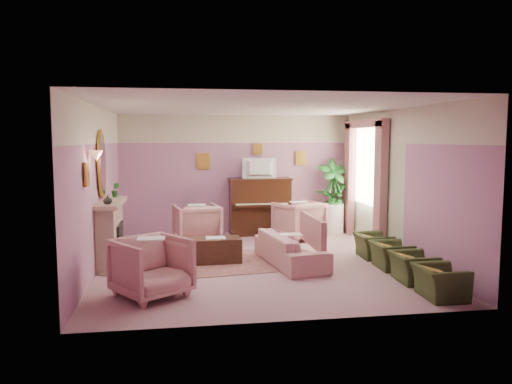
{
  "coord_description": "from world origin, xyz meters",
  "views": [
    {
      "loc": [
        -1.38,
        -8.8,
        2.22
      ],
      "look_at": [
        0.06,
        0.4,
        1.24
      ],
      "focal_mm": 35.0,
      "sensor_mm": 36.0,
      "label": 1
    }
  ],
  "objects": [
    {
      "name": "piano_top",
      "position": [
        0.5,
        2.68,
        1.31
      ],
      "size": [
        1.45,
        0.65,
        0.04
      ],
      "primitive_type": "cube",
      "color": "black",
      "rests_on": "piano"
    },
    {
      "name": "piano",
      "position": [
        0.5,
        2.68,
        0.65
      ],
      "size": [
        1.4,
        0.6,
        1.3
      ],
      "primitive_type": "cube",
      "color": "black",
      "rests_on": "floor"
    },
    {
      "name": "picture_rail_band",
      "position": [
        0.0,
        2.99,
        2.47
      ],
      "size": [
        5.5,
        0.01,
        0.65
      ],
      "primitive_type": "cube",
      "color": "beige",
      "rests_on": "wall_back"
    },
    {
      "name": "print_left_wall",
      "position": [
        -2.71,
        -1.2,
        1.72
      ],
      "size": [
        0.03,
        0.28,
        0.36
      ],
      "primitive_type": "cube",
      "color": "gold",
      "rests_on": "wall_left"
    },
    {
      "name": "pelmet",
      "position": [
        2.62,
        1.55,
        2.56
      ],
      "size": [
        0.16,
        2.2,
        0.16
      ],
      "primitive_type": "cube",
      "color": "#A56569",
      "rests_on": "wall_right"
    },
    {
      "name": "sofa_throw",
      "position": [
        0.98,
        -0.27,
        0.6
      ],
      "size": [
        0.1,
        1.45,
        0.53
      ],
      "primitive_type": "cube",
      "color": "#A56569",
      "rests_on": "sofa"
    },
    {
      "name": "side_plant_big",
      "position": [
        2.24,
        2.53,
        0.87
      ],
      "size": [
        0.3,
        0.3,
        0.34
      ],
      "primitive_type": "imported",
      "color": "#1C6422",
      "rests_on": "side_table"
    },
    {
      "name": "olive_chair_a",
      "position": [
        2.24,
        -2.44,
        0.3
      ],
      "size": [
        0.49,
        0.7,
        0.61
      ],
      "primitive_type": "imported",
      "color": "#35441F",
      "rests_on": "floor"
    },
    {
      "name": "sconce_shade",
      "position": [
        -2.62,
        -0.85,
        1.98
      ],
      "size": [
        0.2,
        0.2,
        0.16
      ],
      "primitive_type": "cone",
      "color": "#F1946F",
      "rests_on": "wall_left"
    },
    {
      "name": "wall_right",
      "position": [
        2.75,
        0.0,
        1.4
      ],
      "size": [
        0.02,
        6.0,
        2.8
      ],
      "primitive_type": "cube",
      "color": "#916793",
      "rests_on": "floor"
    },
    {
      "name": "palm_plant",
      "position": [
        2.25,
        2.56,
        1.06
      ],
      "size": [
        0.76,
        0.76,
        1.44
      ],
      "primitive_type": "imported",
      "color": "#1C6422",
      "rests_on": "palm_pot"
    },
    {
      "name": "mantel_shelf",
      "position": [
        -2.56,
        0.2,
        1.12
      ],
      "size": [
        0.4,
        1.55,
        0.07
      ],
      "primitive_type": "cube",
      "color": "tan",
      "rests_on": "fireplace_surround"
    },
    {
      "name": "side_plant_small",
      "position": [
        2.36,
        2.43,
        0.84
      ],
      "size": [
        0.16,
        0.16,
        0.28
      ],
      "primitive_type": "imported",
      "color": "#1C6422",
      "rests_on": "side_table"
    },
    {
      "name": "mantel_plant",
      "position": [
        -2.55,
        0.75,
        1.29
      ],
      "size": [
        0.16,
        0.16,
        0.28
      ],
      "primitive_type": "imported",
      "color": "#1C6422",
      "rests_on": "mantel_shelf"
    },
    {
      "name": "mirror_frame",
      "position": [
        -2.7,
        0.2,
        1.8
      ],
      "size": [
        0.04,
        0.72,
        1.2
      ],
      "primitive_type": "ellipsoid",
      "color": "gold",
      "rests_on": "wall_left"
    },
    {
      "name": "stripe_panel",
      "position": [
        2.73,
        1.3,
        1.07
      ],
      "size": [
        0.01,
        3.0,
        2.15
      ],
      "primitive_type": "cube",
      "color": "#AFC199",
      "rests_on": "wall_right"
    },
    {
      "name": "wall_front",
      "position": [
        0.0,
        -3.0,
        1.4
      ],
      "size": [
        5.5,
        0.02,
        2.8
      ],
      "primitive_type": "cube",
      "color": "#916793",
      "rests_on": "floor"
    },
    {
      "name": "floral_armchair_front",
      "position": [
        -1.77,
        -1.75,
        0.47
      ],
      "size": [
        0.91,
        0.91,
        0.94
      ],
      "primitive_type": "imported",
      "color": "tan",
      "rests_on": "floor"
    },
    {
      "name": "print_back_mid",
      "position": [
        0.5,
        2.96,
        2.0
      ],
      "size": [
        0.22,
        0.03,
        0.26
      ],
      "primitive_type": "cube",
      "color": "gold",
      "rests_on": "wall_back"
    },
    {
      "name": "floral_armchair_right",
      "position": [
        1.27,
        1.95,
        0.47
      ],
      "size": [
        0.91,
        0.91,
        0.94
      ],
      "primitive_type": "imported",
      "color": "tan",
      "rests_on": "floor"
    },
    {
      "name": "palm_pot",
      "position": [
        2.25,
        2.56,
        0.17
      ],
      "size": [
        0.34,
        0.34,
        0.34
      ],
      "primitive_type": "cylinder",
      "color": "brown",
      "rests_on": "floor"
    },
    {
      "name": "hearth",
      "position": [
        -2.39,
        0.2,
        0.01
      ],
      "size": [
        0.55,
        1.5,
        0.02
      ],
      "primitive_type": "cube",
      "color": "tan",
      "rests_on": "floor"
    },
    {
      "name": "floral_armchair_left",
      "position": [
        -1.01,
        1.79,
        0.47
      ],
      "size": [
        0.91,
        0.91,
        0.94
      ],
      "primitive_type": "imported",
      "color": "tan",
      "rests_on": "floor"
    },
    {
      "name": "piano_keys",
      "position": [
        0.5,
        2.33,
        0.76
      ],
      "size": [
        1.2,
        0.08,
        0.02
      ],
      "primitive_type": "cube",
      "color": "white",
      "rests_on": "piano"
    },
    {
      "name": "sofa",
      "position": [
        0.58,
        -0.27,
        0.39
      ],
      "size": [
        0.64,
        1.91,
        0.77
      ],
      "primitive_type": "imported",
      "color": "tan",
      "rests_on": "floor"
    },
    {
      "name": "print_back_right",
      "position": [
        1.55,
        2.96,
        1.78
      ],
      "size": [
        0.26,
        0.03,
        0.34
      ],
      "primitive_type": "cube",
      "color": "gold",
      "rests_on": "wall_back"
    },
    {
      "name": "olive_chair_c",
      "position": [
        2.24,
        -0.8,
        0.3
      ],
      "size": [
        0.49,
        0.7,
        0.61
      ],
      "primitive_type": "imported",
      "color": "#35441F",
      "rests_on": "floor"
    },
    {
      "name": "olive_chair_d",
      "position": [
        2.24,
        0.02,
        0.3
      ],
      "size": [
        0.49,
        0.7,
        0.61
      ],
      "primitive_type": "imported",
      "color": "#35441F",
      "rests_on": "floor"
    },
    {
      "name": "mirror_glass",
      "position": [
        -2.67,
        0.2,
        1.8
      ],
      "size": [
        0.01,
        0.6,
        1.06
      ],
      "primitive_type": "ellipsoid",
      "color": "silver",
      "rests_on": "wall_left"
    },
    {
      "name": "ceiling",
      "position": [
        0.0,
        0.0,
        2.8
      ],
      "size": [
        5.5,
        6.0,
        0.01
      ],
      "primitive_type": "cube",
      "color": "silver",
      "rests_on": "wall_back"
    },
    {
      "name": "side_table",
      "position": [
        2.24,
        2.53,
        0.35
      ],
      "size": [
        0.52,
        0.52,
        0.7
      ],
      "primitive_type": "cylinder",
      "color": "white",
      "rests_on": "floor"
    },
    {
      "name": "table_paper",
      "position": [
        -0.73,
        0.1,
        0.46
      ],
      "size": [
        0.35,
        0.28,
        0.01
      ],
      "primitive_type": "cube",
      "color": "silver",
      "rests_on": "coffee_table"
    },
    {
      "name": "floor",
      "position": [
        0.0,
        0.0,
        0.0
      ],
      "size": [
        5.5,
        6.0,
        0.01
      ],
      "primitive_type": "cube",
      "color": "#A47B81",
      "rests_on": "ground"
    },
    {
      "name": "mantel_vase",
      "position": [
        -2.55,
        -0.3,
        1.23
      ],
      "size": [
        0.16,
        0.16,
        0.16
      ],
      "primitive_type": "imported",
      "color": "beige",
      "rests_on": "mantel_shelf"
    },
    {
      "name": "olive_chair_b",
      "position": [
        2.24,
        -1.62,
        0.3
      ],
      "size": [
        0.49,
        0.7,
        0.61
      ],
      "primitive_type": "imported",
      "color": "#35441F",
      "rests_on": "floor"
    },
    {
      "name": "print_back_left",
      "position": [
        -0.8,
        2.96,
        1.72
      ],
      "size": [
        0.3,
        0.03,
        0.38
      ],
      "primitive_type": "cube",
      "color": "gold",
      "rests_on": "wall_back"
    },
    {
      "name": "area_rug",
      "position": [
        -0.74,
        0.02,
        0.01
      ],
      "size": [
        2.71,
        2.11,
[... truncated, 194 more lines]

